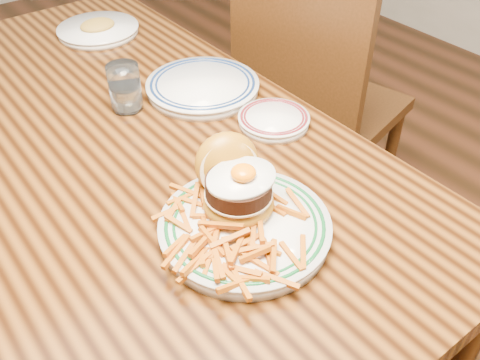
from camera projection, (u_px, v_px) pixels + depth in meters
floor at (154, 328)px, 1.70m from camera, size 6.00×6.00×0.00m
table at (126, 163)px, 1.27m from camera, size 0.85×1.60×0.75m
chair_right at (313, 103)px, 1.75m from camera, size 0.55×0.55×0.97m
main_plate at (242, 211)px, 0.95m from camera, size 0.31×0.33×0.15m
side_plate at (274, 119)px, 1.23m from camera, size 0.17×0.17×0.03m
rear_plate at (203, 86)px, 1.34m from camera, size 0.28×0.28×0.03m
water_glass at (125, 90)px, 1.27m from camera, size 0.08×0.08×0.11m
far_plate at (98, 29)px, 1.62m from camera, size 0.24×0.24×0.04m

